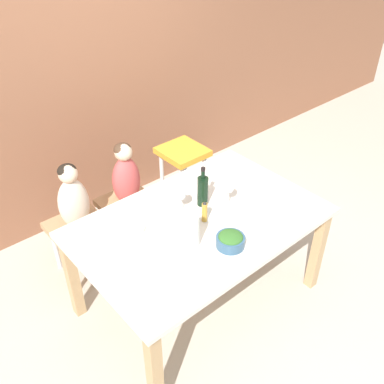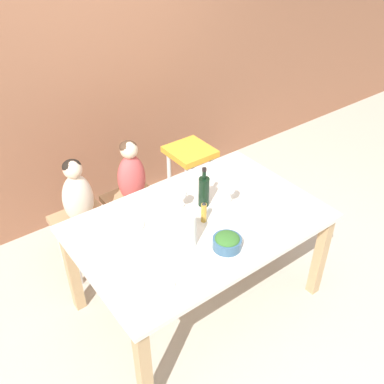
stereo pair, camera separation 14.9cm
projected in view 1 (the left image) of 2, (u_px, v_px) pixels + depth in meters
The scene contains 16 objects.
ground_plane at pixel (199, 297), 3.18m from camera, with size 14.00×14.00×0.00m, color #BCB2A3.
wall_back at pixel (73, 67), 3.32m from camera, with size 10.00×0.06×2.70m.
dining_table at pixel (200, 231), 2.80m from camera, with size 1.58×1.04×0.74m.
chair_far_left at pixel (80, 232), 3.20m from camera, with size 0.41×0.43×0.45m.
chair_far_center at pixel (129, 209), 3.44m from camera, with size 0.41×0.43×0.45m.
chair_right_highchair at pixel (183, 165), 3.63m from camera, with size 0.35×0.36×0.72m.
person_child_left at pixel (73, 198), 3.01m from camera, with size 0.23×0.17×0.52m.
person_child_center at pixel (126, 175), 3.25m from camera, with size 0.23×0.17×0.52m.
wine_bottle at pixel (203, 190), 2.82m from camera, with size 0.07×0.07×0.29m.
paper_towel_roll at pixel (190, 230), 2.50m from camera, with size 0.12×0.12×0.22m.
wine_glass_near at pixel (229, 188), 2.82m from camera, with size 0.07×0.07×0.18m.
wine_glass_far at pixel (181, 194), 2.76m from camera, with size 0.07×0.07×0.18m.
salad_bowl_large at pixel (230, 240), 2.53m from camera, with size 0.17×0.17×0.09m.
dinner_plate_front_left at pixel (162, 284), 2.30m from camera, with size 0.23×0.23×0.01m.
dinner_plate_back_left at pixel (127, 228), 2.68m from camera, with size 0.23×0.23×0.01m.
condiment_bottle_hot_sauce at pixel (205, 212), 2.70m from camera, with size 0.04×0.04×0.15m.
Camera 1 is at (-1.44, -1.58, 2.48)m, focal length 40.00 mm.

